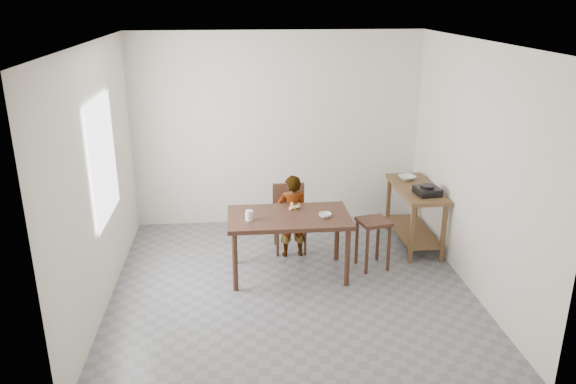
{
  "coord_description": "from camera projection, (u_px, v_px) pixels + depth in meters",
  "views": [
    {
      "loc": [
        -0.58,
        -5.64,
        3.15
      ],
      "look_at": [
        0.0,
        0.4,
        1.0
      ],
      "focal_mm": 35.0,
      "sensor_mm": 36.0,
      "label": 1
    }
  ],
  "objects": [
    {
      "name": "wall_back",
      "position": [
        277.0,
        130.0,
        7.83
      ],
      "size": [
        4.0,
        0.04,
        2.7
      ],
      "primitive_type": "cube",
      "color": "silver",
      "rests_on": "ground"
    },
    {
      "name": "floor",
      "position": [
        291.0,
        288.0,
        6.4
      ],
      "size": [
        4.0,
        4.0,
        0.04
      ],
      "primitive_type": "cube",
      "color": "slate",
      "rests_on": "ground"
    },
    {
      "name": "window_pane",
      "position": [
        104.0,
        160.0,
        5.9
      ],
      "size": [
        0.02,
        1.1,
        1.3
      ],
      "primitive_type": "cube",
      "color": "white",
      "rests_on": "wall_left"
    },
    {
      "name": "child",
      "position": [
        292.0,
        216.0,
        6.98
      ],
      "size": [
        0.41,
        0.28,
        1.07
      ],
      "primitive_type": "imported",
      "rotation": [
        0.0,
        0.0,
        3.21
      ],
      "color": "silver",
      "rests_on": "floor"
    },
    {
      "name": "small_bowl",
      "position": [
        325.0,
        215.0,
        6.37
      ],
      "size": [
        0.17,
        0.17,
        0.05
      ],
      "primitive_type": "imported",
      "rotation": [
        0.0,
        0.0,
        -0.17
      ],
      "color": "silver",
      "rests_on": "dining_table"
    },
    {
      "name": "wall_left",
      "position": [
        96.0,
        179.0,
        5.76
      ],
      "size": [
        0.04,
        4.0,
        2.7
      ],
      "primitive_type": "cube",
      "color": "silver",
      "rests_on": "ground"
    },
    {
      "name": "glass_tumbler",
      "position": [
        249.0,
        215.0,
        6.27
      ],
      "size": [
        0.12,
        0.12,
        0.11
      ],
      "primitive_type": "cylinder",
      "rotation": [
        0.0,
        0.0,
        0.36
      ],
      "color": "silver",
      "rests_on": "dining_table"
    },
    {
      "name": "prep_counter",
      "position": [
        414.0,
        216.0,
        7.35
      ],
      "size": [
        0.5,
        1.2,
        0.8
      ],
      "primitive_type": null,
      "color": "brown",
      "rests_on": "floor"
    },
    {
      "name": "dining_chair",
      "position": [
        290.0,
        219.0,
        7.16
      ],
      "size": [
        0.41,
        0.41,
        0.85
      ],
      "primitive_type": null,
      "rotation": [
        0.0,
        0.0,
        0.01
      ],
      "color": "#3E2318",
      "rests_on": "floor"
    },
    {
      "name": "ceiling",
      "position": [
        292.0,
        40.0,
        5.48
      ],
      "size": [
        4.0,
        4.0,
        0.04
      ],
      "primitive_type": "cube",
      "color": "white",
      "rests_on": "wall_back"
    },
    {
      "name": "dining_table",
      "position": [
        289.0,
        245.0,
        6.55
      ],
      "size": [
        1.4,
        0.8,
        0.75
      ],
      "primitive_type": null,
      "color": "#3E2318",
      "rests_on": "floor"
    },
    {
      "name": "banana",
      "position": [
        295.0,
        207.0,
        6.6
      ],
      "size": [
        0.18,
        0.16,
        0.05
      ],
      "primitive_type": null,
      "rotation": [
        0.0,
        0.0,
        0.37
      ],
      "color": "#FFE063",
      "rests_on": "dining_table"
    },
    {
      "name": "wall_front",
      "position": [
        320.0,
        258.0,
        4.04
      ],
      "size": [
        4.0,
        0.04,
        2.7
      ],
      "primitive_type": "cube",
      "color": "silver",
      "rests_on": "ground"
    },
    {
      "name": "serving_bowl",
      "position": [
        407.0,
        178.0,
        7.49
      ],
      "size": [
        0.28,
        0.28,
        0.06
      ],
      "primitive_type": "imported",
      "rotation": [
        0.0,
        0.0,
        0.32
      ],
      "color": "silver",
      "rests_on": "prep_counter"
    },
    {
      "name": "gas_burner",
      "position": [
        427.0,
        191.0,
        6.93
      ],
      "size": [
        0.31,
        0.31,
        0.09
      ],
      "primitive_type": "cube",
      "rotation": [
        0.0,
        0.0,
        0.13
      ],
      "color": "black",
      "rests_on": "prep_counter"
    },
    {
      "name": "stool",
      "position": [
        373.0,
        244.0,
        6.75
      ],
      "size": [
        0.42,
        0.42,
        0.61
      ],
      "primitive_type": null,
      "rotation": [
        0.0,
        0.0,
        0.22
      ],
      "color": "#3E2318",
      "rests_on": "floor"
    },
    {
      "name": "wall_right",
      "position": [
        475.0,
        168.0,
        6.12
      ],
      "size": [
        0.04,
        4.0,
        2.7
      ],
      "primitive_type": "cube",
      "color": "silver",
      "rests_on": "ground"
    }
  ]
}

